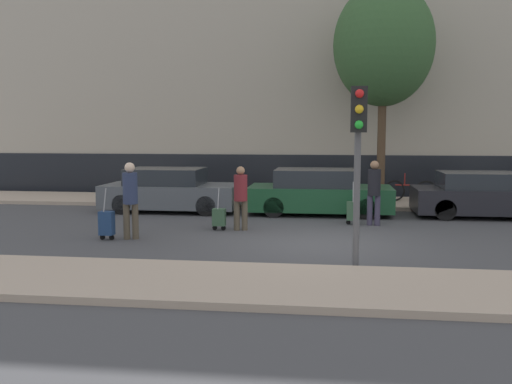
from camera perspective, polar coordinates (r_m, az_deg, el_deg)
ground_plane at (r=12.90m, az=6.13°, el=-5.16°), size 80.00×80.00×0.00m
sidewalk_near at (r=9.23m, az=5.55°, el=-9.36°), size 28.00×2.50×0.12m
sidewalk_far at (r=19.80m, az=6.64°, el=-1.02°), size 28.00×3.00×0.12m
building_facade at (r=23.34m, az=6.99°, el=16.82°), size 28.00×2.24×13.74m
parked_car_0 at (r=18.08m, az=-8.58°, el=0.11°), size 4.18×1.91×1.35m
parked_car_1 at (r=17.34m, az=6.29°, el=-0.09°), size 4.28×1.90×1.36m
parked_car_2 at (r=17.96m, az=21.66°, el=-0.34°), size 3.97×1.91×1.31m
pedestrian_left at (r=13.52m, az=-12.46°, el=-0.35°), size 0.34×0.34×1.79m
trolley_left at (r=13.63m, az=-14.71°, el=-3.04°), size 0.34×0.29×1.21m
pedestrian_center at (r=14.40m, az=-1.55°, el=-0.23°), size 0.35×0.34×1.63m
trolley_center at (r=14.50m, az=-3.72°, el=-2.54°), size 0.34×0.29×1.09m
pedestrian_right at (r=15.46m, az=11.72°, el=0.33°), size 0.35×0.34×1.73m
trolley_right at (r=15.56m, az=9.65°, el=-1.89°), size 0.34×0.29×1.16m
traffic_light at (r=10.29m, az=10.18°, el=5.16°), size 0.28×0.47×3.29m
parked_bicycle at (r=20.06m, az=15.15°, el=0.14°), size 1.77×0.06×0.96m
bare_tree_near_crossing at (r=20.07m, az=12.65°, el=14.13°), size 3.35×3.35×7.30m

